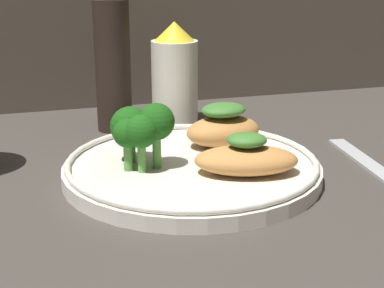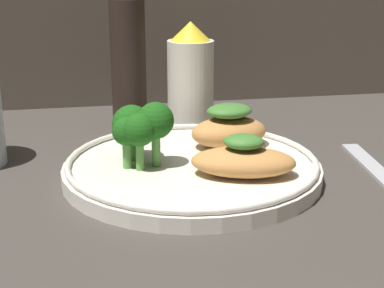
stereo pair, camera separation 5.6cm
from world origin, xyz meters
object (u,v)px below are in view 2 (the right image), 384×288
object	(u,v)px
sauce_bottle	(191,76)
pepper_grinder	(128,60)
plate	(192,168)
broccoli_bunch	(139,126)

from	to	relation	value
sauce_bottle	pepper_grinder	world-z (taller)	pepper_grinder
plate	pepper_grinder	bearing A→B (deg)	103.29
broccoli_bunch	pepper_grinder	xyz separation A→B (cm)	(0.59, 17.73, 3.30)
broccoli_bunch	pepper_grinder	size ratio (longest dim) A/B	0.36
broccoli_bunch	sauce_bottle	bearing A→B (deg)	64.95
plate	broccoli_bunch	size ratio (longest dim) A/B	3.80
sauce_bottle	pepper_grinder	xyz separation A→B (cm)	(-7.70, 0.00, 2.29)
pepper_grinder	sauce_bottle	bearing A→B (deg)	0.00
plate	sauce_bottle	xyz separation A→B (cm)	(3.33, 18.50, 5.22)
broccoli_bunch	pepper_grinder	world-z (taller)	pepper_grinder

